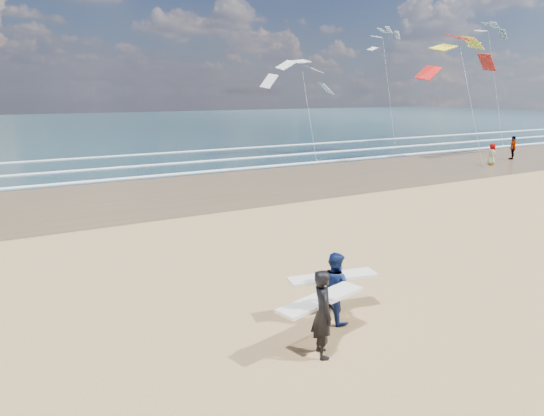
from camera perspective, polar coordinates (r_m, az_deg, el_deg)
wet_sand_strip at (r=35.72m, az=14.26°, el=4.63°), size 220.00×12.00×0.01m
ocean at (r=83.31m, az=-12.55°, el=9.61°), size 220.00×100.00×0.02m
foam_breakers at (r=43.50m, az=5.03°, el=6.59°), size 220.00×11.70×0.05m
surfer_near at (r=10.10m, az=5.97°, el=-12.03°), size 2.26×1.25×1.86m
surfer_far at (r=11.58m, az=7.37°, el=-9.11°), size 2.26×1.28×1.70m
beachgoer_0 at (r=39.29m, az=24.46°, el=5.78°), size 0.92×0.86×1.59m
beachgoer_1 at (r=43.27m, az=26.48°, el=6.36°), size 1.18×0.88×1.86m
kite_0 at (r=40.01m, az=21.77°, el=14.54°), size 7.72×4.95×10.73m
kite_1 at (r=40.51m, az=3.96°, el=13.54°), size 6.73×4.84×9.01m
kite_2 at (r=55.88m, az=24.65°, el=14.10°), size 5.34×4.69×13.04m
kite_5 at (r=54.41m, az=13.44°, el=14.42°), size 4.51×4.60×12.55m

